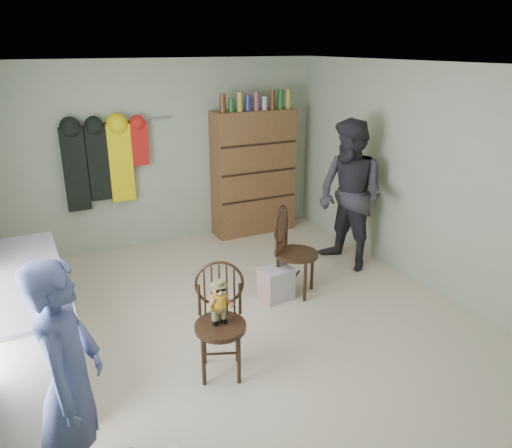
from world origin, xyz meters
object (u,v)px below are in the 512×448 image
chair_front (220,312)px  chair_far (291,247)px  dresser (253,172)px  counter (29,326)px

chair_front → chair_far: (1.26, 0.99, -0.01)m
dresser → counter: bearing=-144.3°
counter → chair_front: (1.44, -0.64, 0.09)m
counter → dresser: (3.20, 2.30, 0.45)m
counter → chair_far: 2.72m
counter → chair_far: size_ratio=1.81×
chair_front → chair_far: 1.60m
chair_far → dresser: 2.05m
chair_front → chair_far: bearing=60.0°
chair_far → dresser: dresser is taller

